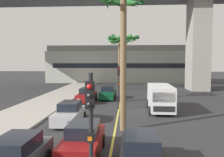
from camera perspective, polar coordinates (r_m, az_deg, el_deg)
name	(u,v)px	position (r m, az deg, el deg)	size (l,w,h in m)	color
lane_stripe_center	(119,109)	(22.59, 1.73, -7.37)	(0.14, 56.00, 0.01)	#DBCC4C
pier_building_backdrop	(124,64)	(52.23, 2.98, 3.45)	(33.20, 8.04, 7.91)	#ADB2A8
car_queue_front	(108,93)	(28.32, -1.03, -3.56)	(1.91, 4.14, 1.56)	#0C4728
car_queue_second	(83,140)	(11.72, -7.04, -14.75)	(1.84, 4.10, 1.56)	maroon
car_queue_third	(70,113)	(17.59, -10.25, -8.37)	(1.85, 4.11, 1.56)	#B7BABF
car_queue_fourth	(87,96)	(26.40, -6.15, -4.14)	(1.94, 4.15, 1.56)	maroon
car_queue_sixth	(141,155)	(10.08, 7.13, -17.98)	(1.87, 4.12, 1.56)	black
delivery_van	(160,97)	(21.74, 11.66, -4.48)	(2.23, 5.28, 2.36)	white
traffic_light_median_near	(91,126)	(6.67, -5.25, -11.50)	(0.24, 0.37, 4.20)	black
traffic_light_median_far	(119,81)	(22.03, 1.62, -0.55)	(0.24, 0.37, 4.20)	black
palm_tree_near_median	(119,47)	(36.98, 1.84, 7.77)	(3.42, 3.42, 8.14)	brown
palm_tree_mid_median	(123,19)	(15.38, 2.77, 14.28)	(3.43, 3.43, 8.94)	brown
palm_tree_far_median	(123,46)	(26.32, 2.72, 7.80)	(3.69, 3.70, 7.53)	brown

